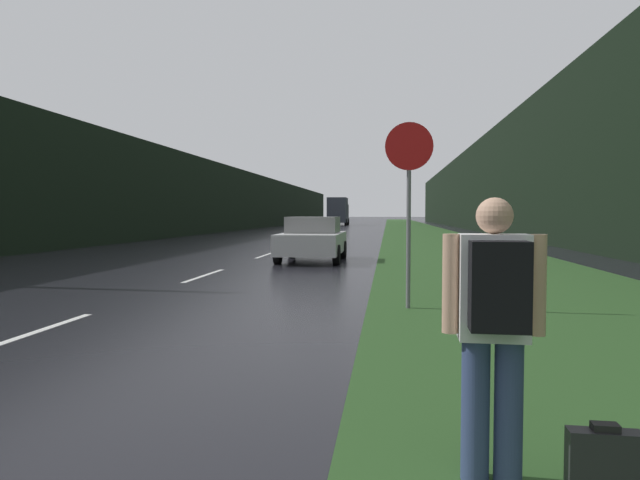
{
  "coord_description": "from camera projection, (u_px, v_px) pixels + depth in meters",
  "views": [
    {
      "loc": [
        4.51,
        -0.54,
        1.52
      ],
      "look_at": [
        2.68,
        14.7,
        0.82
      ],
      "focal_mm": 32.0,
      "sensor_mm": 36.0,
      "label": 1
    }
  ],
  "objects": [
    {
      "name": "treeline_far_side",
      "position": [
        226.0,
        199.0,
        51.82
      ],
      "size": [
        2.0,
        140.0,
        5.71
      ],
      "primitive_type": "cube",
      "color": "black",
      "rests_on": "ground_plane"
    },
    {
      "name": "suitcase",
      "position": [
        604.0,
        463.0,
        3.05
      ],
      "size": [
        0.39,
        0.13,
        0.4
      ],
      "rotation": [
        0.0,
        0.0,
        -0.03
      ],
      "color": "#232326",
      "rests_on": "ground_plane"
    },
    {
      "name": "lane_stripe_e",
      "position": [
        296.0,
        245.0,
        27.97
      ],
      "size": [
        0.12,
        3.0,
        0.01
      ],
      "primitive_type": "cube",
      "color": "silver",
      "rests_on": "ground_plane"
    },
    {
      "name": "delivery_truck",
      "position": [
        338.0,
        211.0,
        75.67
      ],
      "size": [
        2.58,
        6.9,
        3.65
      ],
      "color": "black",
      "rests_on": "ground_plane"
    },
    {
      "name": "treeline_near_side",
      "position": [
        490.0,
        186.0,
        48.99
      ],
      "size": [
        2.0,
        140.0,
        7.94
      ],
      "primitive_type": "cube",
      "color": "black",
      "rests_on": "ground_plane"
    },
    {
      "name": "car_passing_near",
      "position": [
        313.0,
        239.0,
        18.41
      ],
      "size": [
        1.99,
        4.1,
        1.43
      ],
      "rotation": [
        0.0,
        0.0,
        3.14
      ],
      "color": "#BCBCBC",
      "rests_on": "ground_plane"
    },
    {
      "name": "lane_stripe_d",
      "position": [
        265.0,
        255.0,
        21.03
      ],
      "size": [
        0.12,
        3.0,
        0.01
      ],
      "primitive_type": "cube",
      "color": "silver",
      "rests_on": "ground_plane"
    },
    {
      "name": "hitchhiker_with_backpack",
      "position": [
        494.0,
        322.0,
        3.14
      ],
      "size": [
        0.56,
        0.4,
        1.62
      ],
      "rotation": [
        0.0,
        0.0,
        -0.03
      ],
      "color": "navy",
      "rests_on": "ground_plane"
    },
    {
      "name": "lane_stripe_b",
      "position": [
        26.0,
        335.0,
        7.14
      ],
      "size": [
        0.12,
        3.0,
        0.01
      ],
      "primitive_type": "cube",
      "color": "silver",
      "rests_on": "ground_plane"
    },
    {
      "name": "lane_stripe_c",
      "position": [
        204.0,
        275.0,
        14.09
      ],
      "size": [
        0.12,
        3.0,
        0.01
      ],
      "primitive_type": "cube",
      "color": "silver",
      "rests_on": "ground_plane"
    },
    {
      "name": "stop_sign",
      "position": [
        409.0,
        192.0,
        9.03
      ],
      "size": [
        0.76,
        0.07,
        2.97
      ],
      "color": "slate",
      "rests_on": "ground_plane"
    },
    {
      "name": "grass_verge",
      "position": [
        426.0,
        236.0,
        39.97
      ],
      "size": [
        6.0,
        240.0,
        0.02
      ],
      "primitive_type": "cube",
      "color": "#26471E",
      "rests_on": "ground_plane"
    }
  ]
}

